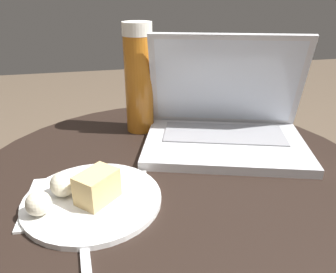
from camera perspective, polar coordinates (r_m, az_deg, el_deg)
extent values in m
cylinder|color=black|center=(0.76, 0.83, -22.58)|extent=(0.07, 0.07, 0.46)
cylinder|color=black|center=(0.60, 0.96, -6.92)|extent=(0.74, 0.74, 0.02)
cube|color=white|center=(0.54, -13.63, -10.37)|extent=(0.20, 0.15, 0.00)
cube|color=silver|center=(0.69, 9.82, -1.36)|extent=(0.38, 0.31, 0.02)
cube|color=gray|center=(0.72, 9.71, 0.53)|extent=(0.27, 0.18, 0.00)
cube|color=silver|center=(0.72, 10.06, 9.34)|extent=(0.33, 0.17, 0.21)
cube|color=silver|center=(0.72, 10.07, 9.22)|extent=(0.30, 0.15, 0.19)
cylinder|color=#C6701E|center=(0.74, -5.06, 8.90)|extent=(0.06, 0.06, 0.21)
cylinder|color=white|center=(0.72, -5.43, 18.20)|extent=(0.06, 0.06, 0.03)
cylinder|color=white|center=(0.53, -12.97, -10.65)|extent=(0.21, 0.21, 0.01)
cube|color=#DBB775|center=(0.51, -12.25, -8.53)|extent=(0.07, 0.07, 0.05)
sphere|color=beige|center=(0.54, -17.81, -7.91)|extent=(0.04, 0.04, 0.04)
sphere|color=beige|center=(0.51, -21.65, -10.76)|extent=(0.04, 0.04, 0.04)
cube|color=silver|center=(0.47, -14.43, -17.27)|extent=(0.02, 0.12, 0.01)
cube|color=silver|center=(0.53, -15.00, -11.33)|extent=(0.03, 0.05, 0.01)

